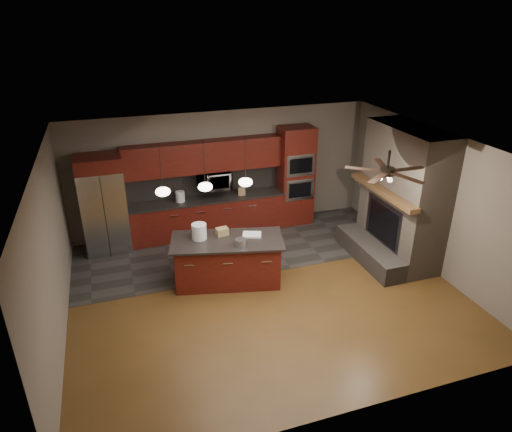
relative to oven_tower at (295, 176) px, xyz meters
name	(u,v)px	position (x,y,z in m)	size (l,w,h in m)	color
ground	(265,291)	(-1.70, -2.69, -1.19)	(7.00, 7.00, 0.00)	brown
ceiling	(266,147)	(-1.70, -2.69, 1.61)	(7.00, 6.00, 0.02)	white
back_wall	(223,171)	(-1.70, 0.31, 0.21)	(7.00, 0.02, 2.80)	slate
right_wall	(433,200)	(1.80, -2.69, 0.21)	(0.02, 6.00, 2.80)	slate
left_wall	(51,256)	(-5.20, -2.69, 0.21)	(0.02, 6.00, 2.80)	slate
slate_tile_patch	(238,247)	(-1.70, -0.89, -1.19)	(7.00, 2.40, 0.01)	#34312F
fireplace_column	(400,200)	(1.34, -2.29, 0.11)	(1.30, 2.10, 2.80)	brown
back_cabinetry	(206,198)	(-2.18, 0.05, -0.30)	(3.59, 0.64, 2.20)	#571B10
oven_tower	(295,176)	(0.00, 0.00, 0.00)	(0.80, 0.63, 2.38)	#571B10
microwave	(214,180)	(-1.98, 0.06, 0.11)	(0.73, 0.41, 0.50)	silver
refrigerator	(104,205)	(-4.40, -0.07, -0.12)	(0.92, 0.75, 2.14)	silver
kitchen_island	(228,261)	(-2.27, -2.15, -0.73)	(2.25, 1.40, 0.92)	#571B10
white_bucket	(199,231)	(-2.75, -1.94, -0.12)	(0.28, 0.28, 0.30)	silver
paint_can	(241,242)	(-2.09, -2.46, -0.20)	(0.20, 0.20, 0.14)	#B1B2B7
paint_tray	(252,235)	(-1.77, -2.13, -0.25)	(0.35, 0.24, 0.03)	white
cardboard_box	(222,232)	(-2.31, -1.93, -0.20)	(0.23, 0.16, 0.14)	olive
counter_bucket	(180,197)	(-2.78, 0.01, -0.17)	(0.21, 0.21, 0.23)	silver
counter_box	(242,191)	(-1.36, -0.04, -0.20)	(0.16, 0.12, 0.18)	#A27C53
pendant_left	(163,191)	(-3.35, -1.99, 0.77)	(0.26, 0.26, 0.92)	black
pendant_center	(205,187)	(-2.60, -1.99, 0.77)	(0.26, 0.26, 0.92)	black
pendant_right	(245,182)	(-1.85, -1.99, 0.77)	(0.26, 0.26, 0.92)	black
ceiling_fan	(387,171)	(0.10, -3.49, 1.27)	(1.27, 1.33, 0.41)	black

